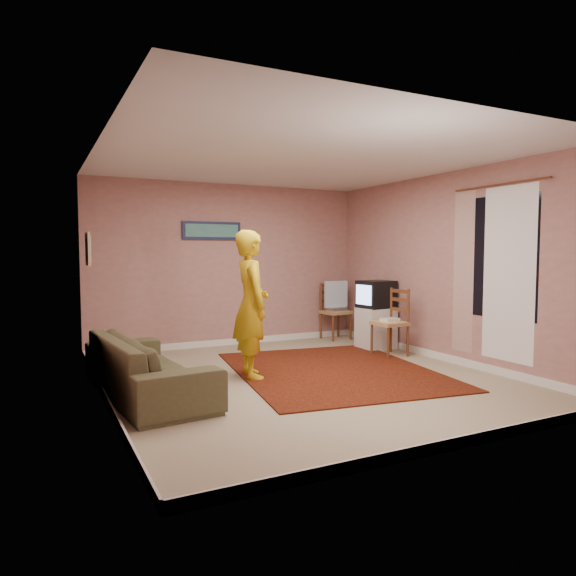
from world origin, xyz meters
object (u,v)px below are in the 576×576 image
chair_a (336,305)px  person (251,304)px  crt_tv (376,294)px  chair_b (390,315)px  tv_cabinet (376,328)px  sofa (148,366)px

chair_a → person: (-2.36, -1.87, 0.29)m
crt_tv → chair_b: size_ratio=0.99×
chair_b → tv_cabinet: bearing=162.8°
crt_tv → sofa: 3.94m
tv_cabinet → person: bearing=-160.7°
chair_a → sofa: (-3.64, -2.11, -0.28)m
crt_tv → chair_b: crt_tv is taller
crt_tv → person: bearing=-164.8°
chair_b → person: 2.35m
chair_a → chair_b: (-0.05, -1.56, 0.00)m
sofa → person: (1.28, 0.23, 0.57)m
tv_cabinet → chair_b: bearing=-105.7°
crt_tv → person: size_ratio=0.30×
chair_b → sofa: chair_b is taller
chair_a → tv_cabinet: bearing=-88.5°
crt_tv → chair_a: crt_tv is taller
sofa → person: bearing=-85.4°
tv_cabinet → chair_a: size_ratio=1.21×
tv_cabinet → sofa: (-3.75, -1.10, -0.01)m
crt_tv → chair_b: 0.62m
sofa → chair_b: bearing=-87.1°
chair_a → person: size_ratio=0.30×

